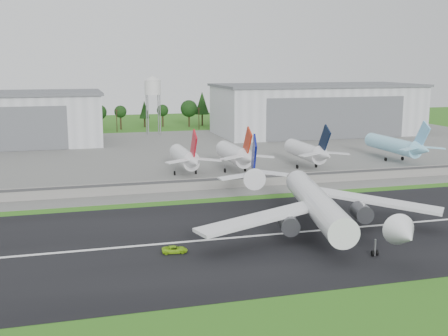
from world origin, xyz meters
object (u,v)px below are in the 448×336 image
object	(u,v)px
parked_jet_navy	(309,152)
parked_jet_skyblue	(397,145)
parked_jet_red_b	(236,154)
main_airliner	(318,210)
parked_jet_red_a	(186,158)
ground_vehicle	(175,249)

from	to	relation	value
parked_jet_navy	parked_jet_skyblue	bearing A→B (deg)	7.68
parked_jet_red_b	main_airliner	bearing A→B (deg)	-91.84
main_airliner	parked_jet_navy	size ratio (longest dim) A/B	1.88
parked_jet_red_a	parked_jet_red_b	distance (m)	16.78
ground_vehicle	parked_jet_skyblue	xyz separation A→B (m)	(96.73, 77.49, 5.22)
parked_jet_red_a	parked_jet_navy	world-z (taller)	parked_jet_navy
main_airliner	parked_jet_red_a	distance (m)	68.53
main_airliner	parked_jet_navy	world-z (taller)	main_airliner
main_airliner	parked_jet_navy	bearing A→B (deg)	-100.11
main_airliner	ground_vehicle	xyz separation A→B (m)	(-31.91, -5.52, -4.12)
parked_jet_red_b	parked_jet_skyblue	world-z (taller)	parked_jet_red_b
parked_jet_red_a	main_airliner	bearing A→B (deg)	-77.68
ground_vehicle	main_airliner	bearing A→B (deg)	-74.67
parked_jet_red_a	parked_jet_red_b	size ratio (longest dim) A/B	1.00
parked_jet_navy	parked_jet_skyblue	distance (m)	37.39
parked_jet_navy	parked_jet_skyblue	size ratio (longest dim) A/B	0.84
ground_vehicle	parked_jet_skyblue	bearing A→B (deg)	-45.79
ground_vehicle	parked_jet_skyblue	world-z (taller)	parked_jet_skyblue
ground_vehicle	parked_jet_red_b	distance (m)	80.30
main_airliner	parked_jet_red_b	distance (m)	67.04
parked_jet_red_b	parked_jet_skyblue	bearing A→B (deg)	4.54
parked_jet_red_b	parked_jet_skyblue	xyz separation A→B (m)	(62.66, 4.98, -0.18)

